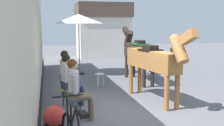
% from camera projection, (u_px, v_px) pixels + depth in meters
% --- Properties ---
extents(ground_plane, '(40.00, 40.00, 0.00)m').
position_uv_depth(ground_plane, '(111.00, 85.00, 9.91)').
color(ground_plane, slate).
extents(pub_facade_wall, '(0.34, 14.00, 3.40)m').
position_uv_depth(pub_facade_wall, '(33.00, 46.00, 7.68)').
color(pub_facade_wall, beige).
rests_on(pub_facade_wall, ground_plane).
extents(distant_cottage, '(3.40, 2.60, 3.50)m').
position_uv_depth(distant_cottage, '(103.00, 30.00, 18.17)').
color(distant_cottage, silver).
rests_on(distant_cottage, ground_plane).
extents(seated_visitor_near, '(0.61, 0.49, 1.39)m').
position_uv_depth(seated_visitor_near, '(76.00, 86.00, 6.19)').
color(seated_visitor_near, '#194C99').
rests_on(seated_visitor_near, ground_plane).
extents(seated_visitor_middle, '(0.61, 0.48, 1.39)m').
position_uv_depth(seated_visitor_middle, '(69.00, 77.00, 7.23)').
color(seated_visitor_middle, gold).
rests_on(seated_visitor_middle, ground_plane).
extents(seated_visitor_far, '(0.61, 0.48, 1.39)m').
position_uv_depth(seated_visitor_far, '(68.00, 71.00, 8.24)').
color(seated_visitor_far, black).
rests_on(seated_visitor_far, ground_plane).
extents(saddled_horse_near, '(0.81, 2.97, 2.06)m').
position_uv_depth(saddled_horse_near, '(154.00, 60.00, 7.66)').
color(saddled_horse_near, '#9E6B38').
rests_on(saddled_horse_near, ground_plane).
extents(saddled_horse_far, '(0.52, 3.00, 2.06)m').
position_uv_depth(saddled_horse_far, '(137.00, 51.00, 10.52)').
color(saddled_horse_far, '#2D231E').
rests_on(saddled_horse_far, ground_plane).
extents(flower_planter_near, '(0.43, 0.43, 0.64)m').
position_uv_depth(flower_planter_near, '(54.00, 122.00, 5.22)').
color(flower_planter_near, '#4C4C51').
rests_on(flower_planter_near, ground_plane).
extents(cafe_parasol, '(2.10, 2.10, 2.58)m').
position_uv_depth(cafe_parasol, '(79.00, 19.00, 11.89)').
color(cafe_parasol, black).
rests_on(cafe_parasol, ground_plane).
extents(spare_stool_white, '(0.32, 0.32, 0.46)m').
position_uv_depth(spare_stool_white, '(100.00, 75.00, 9.65)').
color(spare_stool_white, white).
rests_on(spare_stool_white, ground_plane).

